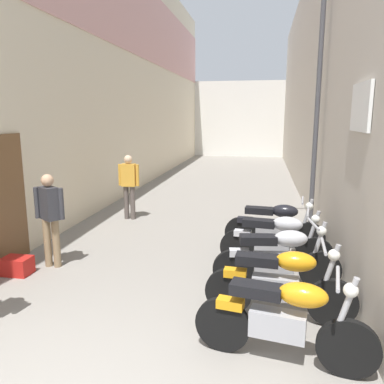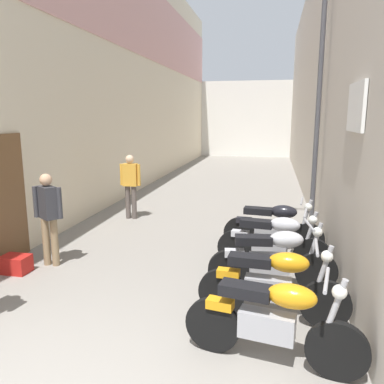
{
  "view_description": "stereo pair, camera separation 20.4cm",
  "coord_description": "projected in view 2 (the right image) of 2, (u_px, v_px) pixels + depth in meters",
  "views": [
    {
      "loc": [
        1.5,
        -2.17,
        2.5
      ],
      "look_at": [
        0.07,
        5.69,
        0.91
      ],
      "focal_mm": 36.05,
      "sensor_mm": 36.0,
      "label": 1
    },
    {
      "loc": [
        1.7,
        -2.13,
        2.5
      ],
      "look_at": [
        0.07,
        5.69,
        0.91
      ],
      "focal_mm": 36.05,
      "sensor_mm": 36.0,
      "label": 2
    }
  ],
  "objects": [
    {
      "name": "building_far_end",
      "position": [
        247.0,
        119.0,
        24.37
      ],
      "size": [
        8.43,
        2.0,
        4.54
      ],
      "primitive_type": "cube",
      "color": "silver",
      "rests_on": "ground"
    },
    {
      "name": "pedestrian_mid_alley",
      "position": [
        48.0,
        213.0,
        6.38
      ],
      "size": [
        0.52,
        0.36,
        1.57
      ],
      "color": "#8C7251",
      "rests_on": "ground"
    },
    {
      "name": "motorcycle_fifth",
      "position": [
        274.0,
        226.0,
        7.11
      ],
      "size": [
        1.85,
        0.58,
        1.04
      ],
      "color": "black",
      "rests_on": "ground"
    },
    {
      "name": "building_left",
      "position": [
        138.0,
        70.0,
        13.13
      ],
      "size": [
        0.45,
        21.85,
        7.96
      ],
      "color": "beige",
      "rests_on": "ground"
    },
    {
      "name": "motorcycle_second",
      "position": [
        273.0,
        283.0,
        4.69
      ],
      "size": [
        1.85,
        0.58,
        1.04
      ],
      "color": "black",
      "rests_on": "ground"
    },
    {
      "name": "motorcycle_nearest",
      "position": [
        273.0,
        319.0,
        3.85
      ],
      "size": [
        1.84,
        0.58,
        1.04
      ],
      "color": "black",
      "rests_on": "ground"
    },
    {
      "name": "building_right",
      "position": [
        315.0,
        84.0,
        12.1
      ],
      "size": [
        0.45,
        21.85,
        6.91
      ],
      "color": "beige",
      "rests_on": "ground"
    },
    {
      "name": "pedestrian_further_down",
      "position": [
        130.0,
        182.0,
        9.34
      ],
      "size": [
        0.52,
        0.22,
        1.57
      ],
      "color": "#564C47",
      "rests_on": "ground"
    },
    {
      "name": "motorcycle_third",
      "position": [
        273.0,
        258.0,
        5.5
      ],
      "size": [
        1.84,
        0.58,
        1.04
      ],
      "color": "black",
      "rests_on": "ground"
    },
    {
      "name": "motorcycle_fourth",
      "position": [
        273.0,
        240.0,
        6.28
      ],
      "size": [
        1.84,
        0.58,
        1.04
      ],
      "color": "black",
      "rests_on": "ground"
    },
    {
      "name": "street_lamp",
      "position": [
        315.0,
        90.0,
        7.68
      ],
      "size": [
        0.79,
        0.18,
        5.18
      ],
      "color": "#47474C",
      "rests_on": "ground"
    },
    {
      "name": "ground_plane",
      "position": [
        212.0,
        201.0,
        11.44
      ],
      "size": [
        37.85,
        37.85,
        0.0
      ],
      "primitive_type": "plane",
      "color": "gray"
    },
    {
      "name": "plastic_crate",
      "position": [
        16.0,
        264.0,
        6.22
      ],
      "size": [
        0.44,
        0.32,
        0.28
      ],
      "primitive_type": "cube",
      "color": "red",
      "rests_on": "ground"
    }
  ]
}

